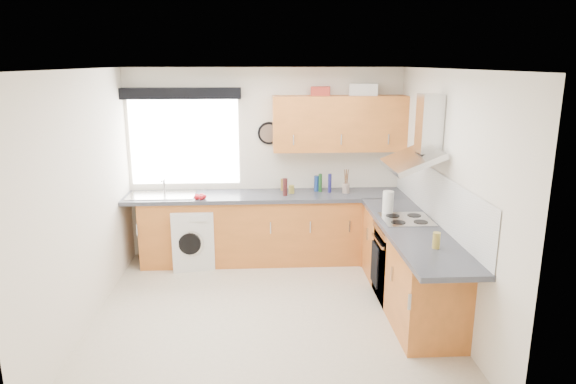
{
  "coord_description": "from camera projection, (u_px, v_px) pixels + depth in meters",
  "views": [
    {
      "loc": [
        -0.06,
        -4.9,
        2.57
      ],
      "look_at": [
        0.25,
        0.85,
        1.1
      ],
      "focal_mm": 32.0,
      "sensor_mm": 36.0,
      "label": 1
    }
  ],
  "objects": [
    {
      "name": "casserole",
      "position": [
        364.0,
        89.0,
        6.56
      ],
      "size": [
        0.41,
        0.33,
        0.15
      ],
      "primitive_type": "cube",
      "rotation": [
        0.0,
        0.0,
        -0.23
      ],
      "color": "silver",
      "rests_on": "upper_cabinets"
    },
    {
      "name": "wall_front",
      "position": [
        272.0,
        271.0,
        3.33
      ],
      "size": [
        3.6,
        0.02,
        2.5
      ],
      "primitive_type": "cube",
      "color": "silver",
      "rests_on": "ground_plane"
    },
    {
      "name": "wall_right",
      "position": [
        446.0,
        196.0,
        5.17
      ],
      "size": [
        0.02,
        3.6,
        2.5
      ],
      "primitive_type": "cube",
      "color": "silver",
      "rests_on": "ground_plane"
    },
    {
      "name": "upper_cabinets",
      "position": [
        339.0,
        123.0,
        6.56
      ],
      "size": [
        1.7,
        0.35,
        0.7
      ],
      "primitive_type": "cube",
      "color": "#A45822",
      "rests_on": "wall_back"
    },
    {
      "name": "window",
      "position": [
        185.0,
        142.0,
        6.68
      ],
      "size": [
        1.4,
        0.02,
        1.1
      ],
      "primitive_type": "cube",
      "color": "silver",
      "rests_on": "wall_back"
    },
    {
      "name": "tomato_cluster",
      "position": [
        200.0,
        197.0,
        6.36
      ],
      "size": [
        0.14,
        0.14,
        0.06
      ],
      "primitive_type": null,
      "rotation": [
        0.0,
        0.0,
        0.03
      ],
      "color": "red",
      "rests_on": "worktop_back"
    },
    {
      "name": "oven",
      "position": [
        404.0,
        262.0,
        5.65
      ],
      "size": [
        0.56,
        0.58,
        0.85
      ],
      "primitive_type": "cube",
      "color": "black",
      "rests_on": "ground_plane"
    },
    {
      "name": "hob_plate",
      "position": [
        406.0,
        219.0,
        5.52
      ],
      "size": [
        0.52,
        0.52,
        0.01
      ],
      "primitive_type": "cube",
      "color": "#B4B4B4",
      "rests_on": "worktop_right"
    },
    {
      "name": "kitchen_roll",
      "position": [
        388.0,
        203.0,
        5.71
      ],
      "size": [
        0.15,
        0.15,
        0.26
      ],
      "primitive_type": "cylinder",
      "rotation": [
        0.0,
        0.0,
        -0.23
      ],
      "color": "silver",
      "rests_on": "worktop_right"
    },
    {
      "name": "jar_3",
      "position": [
        291.0,
        189.0,
        6.64
      ],
      "size": [
        0.07,
        0.07,
        0.1
      ],
      "primitive_type": "cylinder",
      "color": "olive",
      "rests_on": "worktop_back"
    },
    {
      "name": "wall_back",
      "position": [
        265.0,
        164.0,
        6.81
      ],
      "size": [
        3.6,
        0.02,
        2.5
      ],
      "primitive_type": "cube",
      "color": "silver",
      "rests_on": "ground_plane"
    },
    {
      "name": "jar_4",
      "position": [
        283.0,
        185.0,
        6.78
      ],
      "size": [
        0.06,
        0.06,
        0.16
      ],
      "primitive_type": "cylinder",
      "color": "brown",
      "rests_on": "worktop_back"
    },
    {
      "name": "worktop_back",
      "position": [
        266.0,
        196.0,
        6.61
      ],
      "size": [
        3.6,
        0.62,
        0.05
      ],
      "primitive_type": "cube",
      "color": "#2F3139",
      "rests_on": "base_cab_back"
    },
    {
      "name": "jar_5",
      "position": [
        330.0,
        183.0,
        6.67
      ],
      "size": [
        0.05,
        0.05,
        0.25
      ],
      "primitive_type": "cylinder",
      "color": "#191750",
      "rests_on": "worktop_back"
    },
    {
      "name": "ceiling",
      "position": [
        266.0,
        69.0,
        4.76
      ],
      "size": [
        3.6,
        3.6,
        0.02
      ],
      "primitive_type": "cube",
      "color": "white",
      "rests_on": "wall_back"
    },
    {
      "name": "sink",
      "position": [
        162.0,
        192.0,
        6.53
      ],
      "size": [
        0.84,
        0.46,
        0.1
      ],
      "primitive_type": null,
      "color": "#B4B4B4",
      "rests_on": "worktop_back"
    },
    {
      "name": "jar_1",
      "position": [
        320.0,
        183.0,
        6.7
      ],
      "size": [
        0.04,
        0.04,
        0.24
      ],
      "primitive_type": "cylinder",
      "color": "#18441A",
      "rests_on": "worktop_back"
    },
    {
      "name": "wall_clock",
      "position": [
        269.0,
        133.0,
        6.68
      ],
      "size": [
        0.29,
        0.04,
        0.29
      ],
      "primitive_type": "cylinder",
      "rotation": [
        1.57,
        0.0,
        0.0
      ],
      "color": "black",
      "rests_on": "wall_back"
    },
    {
      "name": "extractor_hood",
      "position": [
        421.0,
        141.0,
        5.32
      ],
      "size": [
        0.52,
        0.78,
        0.66
      ],
      "primitive_type": null,
      "color": "#B4B4B4",
      "rests_on": "wall_right"
    },
    {
      "name": "base_cab_right",
      "position": [
        409.0,
        267.0,
        5.5
      ],
      "size": [
        0.58,
        2.1,
        0.86
      ],
      "primitive_type": "cube",
      "color": "#A45822",
      "rests_on": "ground_plane"
    },
    {
      "name": "jar_0",
      "position": [
        285.0,
        187.0,
        6.51
      ],
      "size": [
        0.06,
        0.06,
        0.22
      ],
      "primitive_type": "cylinder",
      "color": "#391414",
      "rests_on": "worktop_back"
    },
    {
      "name": "worktop_right",
      "position": [
        414.0,
        231.0,
        5.24
      ],
      "size": [
        0.62,
        2.42,
        0.05
      ],
      "primitive_type": "cube",
      "color": "#2F3139",
      "rests_on": "base_cab_right"
    },
    {
      "name": "splashback",
      "position": [
        435.0,
        196.0,
        5.47
      ],
      "size": [
        0.01,
        3.0,
        0.54
      ],
      "primitive_type": "cube",
      "color": "white",
      "rests_on": "wall_right"
    },
    {
      "name": "utensil_pot",
      "position": [
        346.0,
        188.0,
        6.65
      ],
      "size": [
        0.1,
        0.1,
        0.13
      ],
      "primitive_type": "cylinder",
      "rotation": [
        0.0,
        0.0,
        0.1
      ],
      "color": "gray",
      "rests_on": "worktop_back"
    },
    {
      "name": "jar_2",
      "position": [
        317.0,
        184.0,
        6.74
      ],
      "size": [
        0.07,
        0.07,
        0.2
      ],
      "primitive_type": "cylinder",
      "color": "navy",
      "rests_on": "worktop_back"
    },
    {
      "name": "storage_box",
      "position": [
        321.0,
        91.0,
        6.54
      ],
      "size": [
        0.27,
        0.24,
        0.11
      ],
      "primitive_type": "cube",
      "rotation": [
        0.0,
        0.0,
        -0.17
      ],
      "color": "#B03327",
      "rests_on": "upper_cabinets"
    },
    {
      "name": "ground_plane",
      "position": [
        269.0,
        314.0,
        5.38
      ],
      "size": [
        3.6,
        3.6,
        0.0
      ],
      "primitive_type": "plane",
      "color": "beige"
    },
    {
      "name": "bottle_0",
      "position": [
        436.0,
        240.0,
        4.68
      ],
      "size": [
        0.07,
        0.07,
        0.15
      ],
      "primitive_type": "cylinder",
      "color": "#A28B37",
      "rests_on": "worktop_right"
    },
    {
      "name": "base_cab_back",
      "position": [
        259.0,
        229.0,
        6.73
      ],
      "size": [
        3.0,
        0.58,
        0.86
      ],
      "primitive_type": "cube",
      "color": "#A45822",
      "rests_on": "ground_plane"
    },
    {
      "name": "wall_left",
      "position": [
        82.0,
        201.0,
        4.98
      ],
      "size": [
        0.02,
        3.6,
        2.5
      ],
      "primitive_type": "cube",
      "color": "silver",
      "rests_on": "ground_plane"
    },
    {
      "name": "window_blind",
      "position": [
        181.0,
        93.0,
        6.43
      ],
      "size": [
        1.5,
        0.18,
        0.14
      ],
      "primitive_type": "cube",
      "color": "black",
      "rests_on": "wall_back"
    },
    {
      "name": "base_cab_corner",
      "position": [
        379.0,
        228.0,
        6.81
      ],
      "size": [
        0.6,
        0.6,
        0.86
      ],
      "primitive_type": "cube",
      "color": "#A45822",
      "rests_on": "ground_plane"
    },
    {
      "name": "washing_machine",
      "position": [
        192.0,
        237.0,
        6.59
      ],
      "size": [
        0.59,
        0.58,
        0.76
      ],
      "primitive_type": "cube",
      "rotation": [
        0.0,
        0.0,
        0.16
      ],
      "color": "silver",
      "rests_on": "ground_plane"
    }
  ]
}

